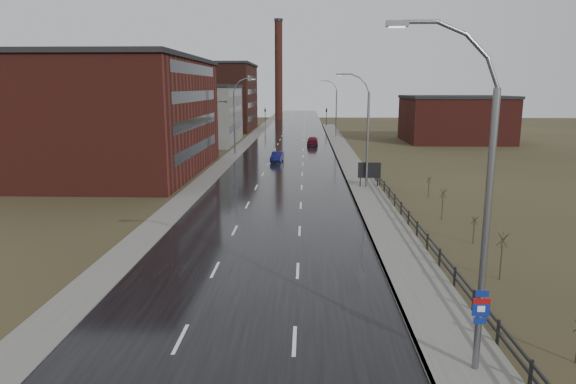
# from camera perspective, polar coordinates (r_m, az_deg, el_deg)

# --- Properties ---
(road) EXTENTS (14.00, 300.00, 0.06)m
(road) POSITION_cam_1_polar(r_m,az_deg,el_deg) (75.61, -0.06, 3.98)
(road) COLOR black
(road) RESTS_ON ground
(sidewalk_right) EXTENTS (3.20, 180.00, 0.18)m
(sidewalk_right) POSITION_cam_1_polar(r_m,az_deg,el_deg) (51.22, 8.58, 0.27)
(sidewalk_right) COLOR #595651
(sidewalk_right) RESTS_ON ground
(curb_right) EXTENTS (0.16, 180.00, 0.18)m
(curb_right) POSITION_cam_1_polar(r_m,az_deg,el_deg) (51.06, 6.88, 0.28)
(curb_right) COLOR slate
(curb_right) RESTS_ON ground
(sidewalk_left) EXTENTS (2.40, 260.00, 0.12)m
(sidewalk_left) POSITION_cam_1_polar(r_m,az_deg,el_deg) (76.34, -6.24, 4.01)
(sidewalk_left) COLOR #595651
(sidewalk_left) RESTS_ON ground
(warehouse_near) EXTENTS (22.44, 28.56, 13.50)m
(warehouse_near) POSITION_cam_1_polar(r_m,az_deg,el_deg) (64.50, -19.76, 8.01)
(warehouse_near) COLOR #471914
(warehouse_near) RESTS_ON ground
(warehouse_mid) EXTENTS (16.32, 20.40, 10.50)m
(warehouse_mid) POSITION_cam_1_polar(r_m,az_deg,el_deg) (95.29, -10.66, 8.52)
(warehouse_mid) COLOR slate
(warehouse_mid) RESTS_ON ground
(warehouse_far) EXTENTS (26.52, 24.48, 15.50)m
(warehouse_far) POSITION_cam_1_polar(r_m,az_deg,el_deg) (125.58, -9.97, 10.37)
(warehouse_far) COLOR #331611
(warehouse_far) RESTS_ON ground
(building_right) EXTENTS (18.36, 16.32, 8.50)m
(building_right) POSITION_cam_1_polar(r_m,az_deg,el_deg) (100.92, 18.04, 7.74)
(building_right) COLOR #471914
(building_right) RESTS_ON ground
(smokestack) EXTENTS (2.70, 2.70, 30.70)m
(smokestack) POSITION_cam_1_polar(r_m,az_deg,el_deg) (165.22, -1.05, 13.47)
(smokestack) COLOR #331611
(smokestack) RESTS_ON ground
(streetlight_main) EXTENTS (3.91, 0.29, 12.11)m
(streetlight_main) POSITION_cam_1_polar(r_m,az_deg,el_deg) (18.28, 20.35, -1.64)
(streetlight_main) COLOR slate
(streetlight_main) RESTS_ON ground
(streetlight_right_mid) EXTENTS (3.36, 0.28, 11.35)m
(streetlight_right_mid) POSITION_cam_1_polar(r_m,az_deg,el_deg) (51.40, 8.53, 6.79)
(streetlight_right_mid) COLOR slate
(streetlight_right_mid) RESTS_ON ground
(streetlight_left) EXTENTS (3.36, 0.28, 11.35)m
(streetlight_left) POSITION_cam_1_polar(r_m,az_deg,el_deg) (77.71, -5.76, 8.43)
(streetlight_left) COLOR slate
(streetlight_left) RESTS_ON ground
(streetlight_right_far) EXTENTS (3.36, 0.28, 11.35)m
(streetlight_right_far) POSITION_cam_1_polar(r_m,az_deg,el_deg) (105.14, 5.23, 9.25)
(streetlight_right_far) COLOR slate
(streetlight_right_far) RESTS_ON ground
(guardrail) EXTENTS (0.10, 53.05, 1.10)m
(guardrail) POSITION_cam_1_polar(r_m,az_deg,el_deg) (35.31, 14.39, -4.07)
(guardrail) COLOR black
(guardrail) RESTS_ON ground
(shrub_c) EXTENTS (0.61, 0.64, 2.57)m
(shrub_c) POSITION_cam_1_polar(r_m,az_deg,el_deg) (29.38, 22.64, -6.47)
(shrub_c) COLOR #382D23
(shrub_c) RESTS_ON ground
(shrub_d) EXTENTS (0.44, 0.46, 1.83)m
(shrub_d) POSITION_cam_1_polar(r_m,az_deg,el_deg) (35.54, 19.96, -3.88)
(shrub_d) COLOR #382D23
(shrub_d) RESTS_ON ground
(shrub_e) EXTENTS (0.57, 0.60, 2.42)m
(shrub_e) POSITION_cam_1_polar(r_m,az_deg,el_deg) (40.99, 16.80, -1.22)
(shrub_e) COLOR #382D23
(shrub_e) RESTS_ON ground
(shrub_f) EXTENTS (0.47, 0.49, 1.94)m
(shrub_f) POSITION_cam_1_polar(r_m,az_deg,el_deg) (49.01, 15.37, 0.59)
(shrub_f) COLOR #382D23
(shrub_f) RESTS_ON ground
(billboard) EXTENTS (2.28, 0.17, 2.62)m
(billboard) POSITION_cam_1_polar(r_m,az_deg,el_deg) (52.21, 9.02, 2.33)
(billboard) COLOR black
(billboard) RESTS_ON ground
(traffic_light_left) EXTENTS (0.58, 2.73, 5.30)m
(traffic_light_left) POSITION_cam_1_polar(r_m,az_deg,el_deg) (135.43, -2.57, 9.27)
(traffic_light_left) COLOR black
(traffic_light_left) RESTS_ON ground
(traffic_light_right) EXTENTS (0.58, 2.73, 5.30)m
(traffic_light_right) POSITION_cam_1_polar(r_m,az_deg,el_deg) (135.11, 4.30, 9.24)
(traffic_light_right) COLOR black
(traffic_light_right) RESTS_ON ground
(car_near) EXTENTS (1.73, 4.13, 1.33)m
(car_near) POSITION_cam_1_polar(r_m,az_deg,el_deg) (69.95, -1.22, 3.89)
(car_near) COLOR #0D0D42
(car_near) RESTS_ON ground
(car_far) EXTENTS (2.05, 4.76, 1.60)m
(car_far) POSITION_cam_1_polar(r_m,az_deg,el_deg) (90.12, 2.75, 5.69)
(car_far) COLOR #560E1C
(car_far) RESTS_ON ground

